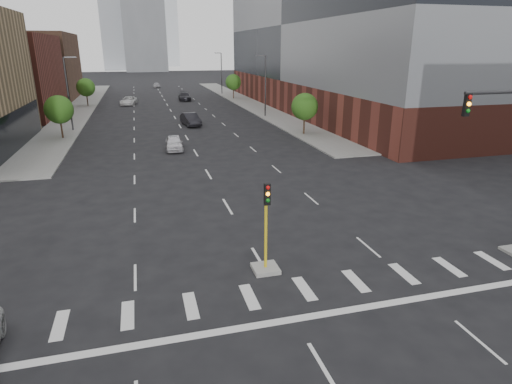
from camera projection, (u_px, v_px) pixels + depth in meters
name	position (u px, v px, depth m)	size (l,w,h in m)	color
sidewalk_left_far	(82.00, 107.00, 76.03)	(5.00, 92.00, 0.15)	gray
sidewalk_right_far	(245.00, 102.00, 83.49)	(5.00, 92.00, 0.15)	gray
building_left_far_b	(22.00, 66.00, 87.33)	(20.00, 24.00, 13.00)	brown
building_right_main	(350.00, 42.00, 70.80)	(24.00, 70.00, 22.00)	brown
tower_mid	(143.00, 19.00, 187.94)	(18.00, 18.00, 44.00)	slate
median_traffic_signal	(266.00, 252.00, 20.02)	(1.20, 1.20, 4.40)	#999993
streetlight_right_a	(265.00, 83.00, 64.15)	(1.60, 0.22, 9.07)	#2D2D30
streetlight_right_b	(221.00, 72.00, 96.14)	(1.60, 0.22, 9.07)	#2D2D30
streetlight_left	(69.00, 91.00, 52.91)	(1.60, 0.22, 9.07)	#2D2D30
tree_left_near	(59.00, 110.00, 48.71)	(3.20, 3.20, 4.85)	#382619
tree_left_far	(86.00, 87.00, 76.13)	(3.20, 3.20, 4.85)	#382619
tree_right_near	(305.00, 107.00, 51.10)	(3.20, 3.20, 4.85)	#382619
tree_right_far	(233.00, 82.00, 87.67)	(3.20, 3.20, 4.85)	#382619
car_near_left	(174.00, 143.00, 44.26)	(1.76, 4.37, 1.49)	silver
car_mid_right	(191.00, 119.00, 58.13)	(1.77, 5.08, 1.67)	black
car_far_left	(129.00, 101.00, 79.26)	(2.48, 5.37, 1.49)	silver
car_deep_right	(185.00, 96.00, 85.79)	(2.26, 5.56, 1.61)	black
car_distant	(157.00, 85.00, 113.41)	(1.57, 3.90, 1.33)	#A4A3A8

